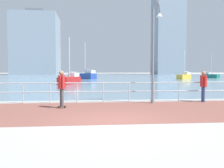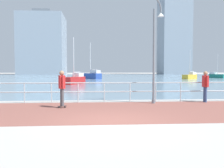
% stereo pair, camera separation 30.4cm
% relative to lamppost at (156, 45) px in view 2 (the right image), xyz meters
% --- Properties ---
extents(ground, '(220.00, 220.00, 0.00)m').
position_rel_lamppost_xyz_m(ground, '(-2.67, 35.37, -3.02)').
color(ground, '#ADAAA5').
extents(brick_paving, '(28.00, 5.65, 0.01)m').
position_rel_lamppost_xyz_m(brick_paving, '(-2.67, -2.32, -3.02)').
color(brick_paving, brown).
rests_on(brick_paving, ground).
extents(harbor_water, '(180.00, 88.00, 0.00)m').
position_rel_lamppost_xyz_m(harbor_water, '(-2.67, 45.50, -3.02)').
color(harbor_water, '#6B899E').
rests_on(harbor_water, ground).
extents(waterfront_railing, '(25.25, 0.06, 1.08)m').
position_rel_lamppost_xyz_m(waterfront_railing, '(-2.67, 0.50, -2.27)').
color(waterfront_railing, '#B2BCC1').
rests_on(waterfront_railing, ground).
extents(lamppost, '(0.71, 0.61, 5.46)m').
position_rel_lamppost_xyz_m(lamppost, '(0.00, 0.00, 0.00)').
color(lamppost, slate).
rests_on(lamppost, ground).
extents(skateboarder, '(0.41, 0.55, 1.71)m').
position_rel_lamppost_xyz_m(skateboarder, '(-4.69, -1.37, -1.99)').
color(skateboarder, black).
rests_on(skateboarder, ground).
extents(bystander, '(0.25, 0.55, 1.68)m').
position_rel_lamppost_xyz_m(bystander, '(2.76, 0.15, -2.03)').
color(bystander, '#384C7A').
rests_on(bystander, ground).
extents(sailboat_teal, '(4.45, 4.82, 7.06)m').
position_rel_lamppost_xyz_m(sailboat_teal, '(-3.68, 36.82, -2.35)').
color(sailboat_teal, '#284799').
rests_on(sailboat_teal, ground).
extents(sailboat_blue, '(2.76, 4.25, 5.73)m').
position_rel_lamppost_xyz_m(sailboat_blue, '(-5.58, 18.70, -2.47)').
color(sailboat_blue, '#B21E1E').
rests_on(sailboat_blue, ground).
extents(sailboat_white, '(2.63, 3.84, 5.21)m').
position_rel_lamppost_xyz_m(sailboat_white, '(23.59, 40.25, -2.52)').
color(sailboat_white, '#197266').
rests_on(sailboat_white, ground).
extents(sailboat_navy, '(3.72, 3.60, 5.55)m').
position_rel_lamppost_xyz_m(sailboat_navy, '(15.36, 34.51, -2.49)').
color(sailboat_navy, gold).
rests_on(sailboat_navy, ground).
extents(tower_concrete, '(10.99, 11.13, 41.76)m').
position_rel_lamppost_xyz_m(tower_concrete, '(28.82, 86.19, 17.03)').
color(tower_concrete, '#8493A3').
rests_on(tower_concrete, ground).
extents(tower_brick, '(16.21, 17.39, 24.26)m').
position_rel_lamppost_xyz_m(tower_brick, '(-22.30, 86.38, 8.28)').
color(tower_brick, '#8493A3').
rests_on(tower_brick, ground).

